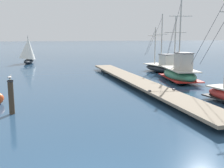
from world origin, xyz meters
The scene contains 6 objects.
floating_dock centered at (6.42, 14.35, 0.36)m, with size 2.16×22.38×0.53m.
fishing_boat_1 centered at (10.61, 15.19, 0.73)m, with size 3.13×6.54×6.89m.
fishing_boat_2 centered at (11.93, 20.87, 0.59)m, with size 2.97×6.14×5.96m.
mooring_piling centered at (-2.22, 8.83, 0.86)m, with size 0.30×0.30×1.65m.
perched_seagull centered at (-2.22, 8.83, 1.80)m, with size 0.20×0.38×0.27m.
distant_sailboat centered at (-1.63, 34.49, 1.72)m, with size 2.78×4.47×3.79m.
Camera 1 is at (-1.17, -4.83, 3.74)m, focal length 43.78 mm.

